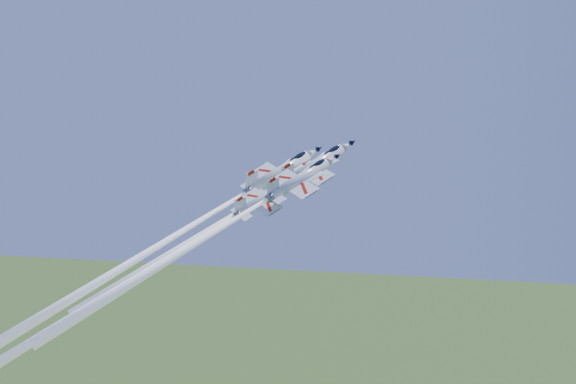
% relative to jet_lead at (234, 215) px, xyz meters
% --- Properties ---
extents(jet_lead, '(31.18, 34.24, 37.59)m').
position_rel_jet_lead_xyz_m(jet_lead, '(0.00, 0.00, 0.00)').
color(jet_lead, white).
extents(jet_left, '(35.38, 39.61, 45.87)m').
position_rel_jet_lead_xyz_m(jet_left, '(-9.61, -3.73, -3.35)').
color(jet_left, white).
extents(jet_right, '(29.56, 32.80, 37.04)m').
position_rel_jet_lead_xyz_m(jet_right, '(-0.75, -11.31, -1.38)').
color(jet_right, white).
extents(jet_slot, '(29.43, 33.06, 38.65)m').
position_rel_jet_lead_xyz_m(jet_slot, '(-7.38, -12.35, -5.15)').
color(jet_slot, white).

